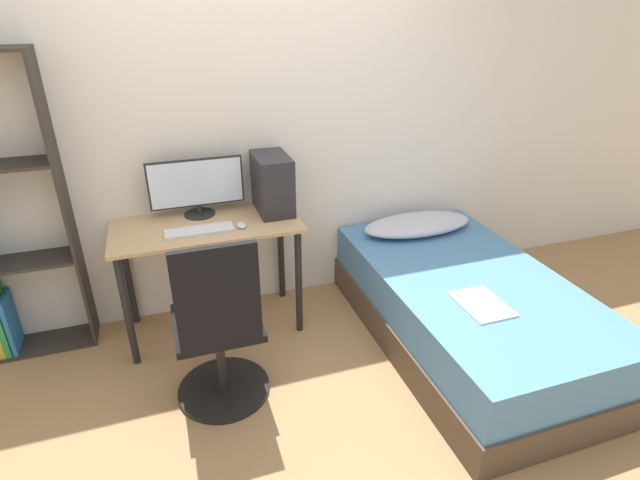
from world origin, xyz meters
TOP-DOWN VIEW (x-y plane):
  - ground_plane at (0.00, 0.00)m, footprint 14.00×14.00m
  - wall_back at (0.00, 1.36)m, footprint 8.00×0.05m
  - desk at (-0.32, 1.06)m, footprint 1.13×0.55m
  - office_chair at (-0.38, 0.36)m, footprint 0.51×0.51m
  - bed at (1.16, 0.39)m, footprint 1.07×1.89m
  - pillow at (1.16, 1.08)m, footprint 0.82×0.36m
  - magazine at (1.03, 0.11)m, footprint 0.24×0.32m
  - monitor at (-0.34, 1.23)m, footprint 0.58×0.20m
  - keyboard at (-0.38, 0.95)m, footprint 0.40×0.13m
  - pc_tower at (0.12, 1.14)m, footprint 0.21×0.35m
  - mouse at (-0.13, 0.95)m, footprint 0.06×0.09m

SIDE VIEW (x-z plane):
  - ground_plane at x=0.00m, z-range 0.00..0.00m
  - bed at x=1.16m, z-range 0.00..0.47m
  - office_chair at x=-0.38m, z-range -0.11..0.90m
  - magazine at x=1.03m, z-range 0.48..0.49m
  - pillow at x=1.16m, z-range 0.48..0.59m
  - desk at x=-0.32m, z-range 0.26..1.01m
  - keyboard at x=-0.38m, z-range 0.75..0.77m
  - mouse at x=-0.13m, z-range 0.75..0.77m
  - pc_tower at x=0.12m, z-range 0.75..1.12m
  - monitor at x=-0.34m, z-range 0.76..1.13m
  - wall_back at x=0.00m, z-range 0.00..2.50m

